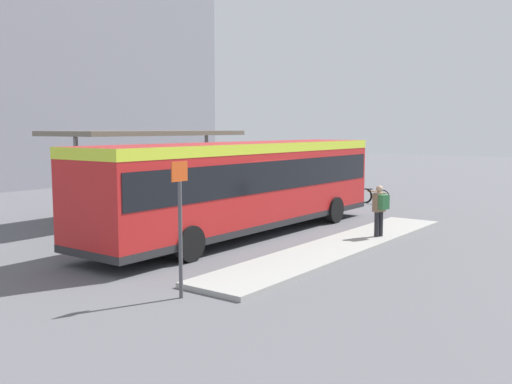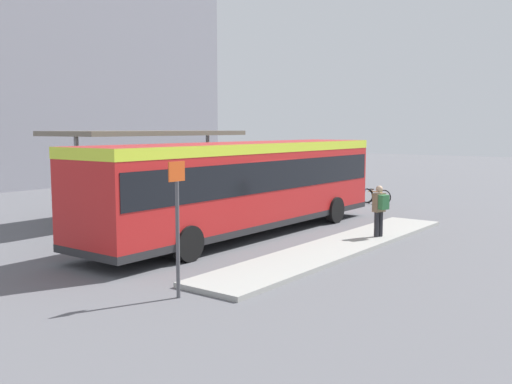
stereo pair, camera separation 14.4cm
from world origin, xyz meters
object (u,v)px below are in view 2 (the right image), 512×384
(city_bus, at_px, (245,181))
(potted_planter_near_shelter, at_px, (136,215))
(pedestrian_waiting, at_px, (380,208))
(potted_planter_far_side, at_px, (251,199))
(bicycle_blue, at_px, (359,195))
(bicycle_orange, at_px, (375,196))
(bicycle_yellow, at_px, (332,192))
(platform_sign, at_px, (177,223))
(bicycle_red, at_px, (346,193))

(city_bus, relative_size, potted_planter_near_shelter, 9.07)
(pedestrian_waiting, xyz_separation_m, potted_planter_far_side, (2.39, 6.88, -0.46))
(potted_planter_near_shelter, bearing_deg, bicycle_blue, -7.97)
(city_bus, height_order, bicycle_orange, city_bus)
(bicycle_yellow, xyz_separation_m, potted_planter_near_shelter, (-12.48, 0.07, 0.34))
(potted_planter_near_shelter, xyz_separation_m, platform_sign, (-3.96, -5.79, 0.85))
(pedestrian_waiting, relative_size, bicycle_red, 1.02)
(platform_sign, bearing_deg, pedestrian_waiting, -4.95)
(bicycle_blue, xyz_separation_m, potted_planter_near_shelter, (-12.20, 1.71, 0.35))
(bicycle_yellow, bearing_deg, bicycle_red, -4.86)
(bicycle_blue, distance_m, platform_sign, 16.71)
(city_bus, distance_m, pedestrian_waiting, 4.37)
(bicycle_yellow, xyz_separation_m, potted_planter_far_side, (-5.98, 0.45, 0.21))
(potted_planter_far_side, bearing_deg, city_bus, -144.60)
(bicycle_blue, height_order, potted_planter_far_side, potted_planter_far_side)
(pedestrian_waiting, relative_size, bicycle_yellow, 0.96)
(bicycle_orange, xyz_separation_m, potted_planter_near_shelter, (-12.21, 2.53, 0.36))
(bicycle_orange, distance_m, potted_planter_near_shelter, 12.48)
(bicycle_orange, distance_m, potted_planter_far_side, 6.42)
(bicycle_blue, bearing_deg, city_bus, -77.12)
(city_bus, distance_m, bicycle_yellow, 10.50)
(pedestrian_waiting, relative_size, bicycle_blue, 0.99)
(bicycle_red, distance_m, platform_sign, 17.20)
(bicycle_red, xyz_separation_m, potted_planter_near_shelter, (-12.48, 0.89, 0.37))
(pedestrian_waiting, distance_m, bicycle_red, 10.10)
(city_bus, xyz_separation_m, potted_planter_far_side, (4.13, 2.93, -1.19))
(bicycle_yellow, bearing_deg, bicycle_orange, -11.14)
(bicycle_yellow, relative_size, platform_sign, 0.60)
(bicycle_orange, bearing_deg, pedestrian_waiting, -63.29)
(bicycle_blue, bearing_deg, potted_planter_far_side, -102.16)
(bicycle_red, relative_size, platform_sign, 0.56)
(city_bus, xyz_separation_m, bicycle_yellow, (10.11, 2.48, -1.41))
(platform_sign, bearing_deg, bicycle_yellow, 19.20)
(city_bus, height_order, pedestrian_waiting, city_bus)
(bicycle_red, height_order, potted_planter_far_side, potted_planter_far_side)
(city_bus, distance_m, platform_sign, 7.12)
(bicycle_yellow, bearing_deg, pedestrian_waiting, -57.40)
(bicycle_orange, xyz_separation_m, potted_planter_far_side, (-5.71, 2.91, 0.23))
(city_bus, bearing_deg, pedestrian_waiting, -66.06)
(pedestrian_waiting, xyz_separation_m, bicycle_yellow, (8.37, 6.42, -0.67))
(pedestrian_waiting, xyz_separation_m, bicycle_orange, (8.10, 3.96, -0.69))
(bicycle_yellow, height_order, platform_sign, platform_sign)
(pedestrian_waiting, distance_m, potted_planter_far_side, 7.29)
(city_bus, xyz_separation_m, bicycle_red, (10.11, 1.66, -1.43))
(bicycle_red, bearing_deg, pedestrian_waiting, 124.27)
(city_bus, xyz_separation_m, bicycle_orange, (9.84, 0.02, -1.42))
(potted_planter_far_side, distance_m, platform_sign, 12.19)
(bicycle_red, bearing_deg, city_bus, 99.80)
(bicycle_orange, relative_size, bicycle_blue, 0.98)
(bicycle_blue, bearing_deg, potted_planter_near_shelter, -89.97)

